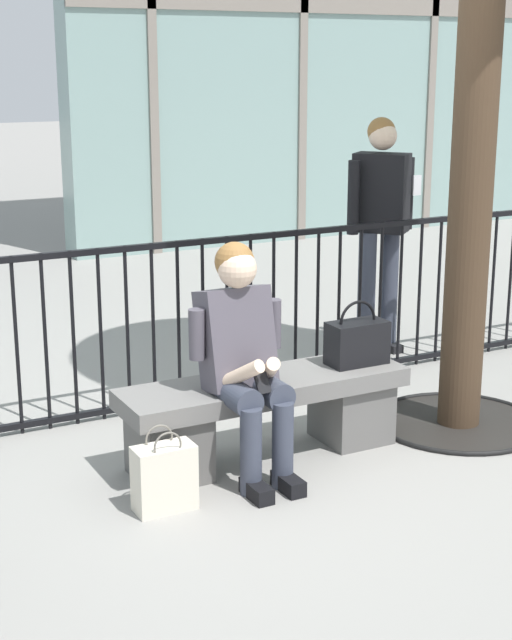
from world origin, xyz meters
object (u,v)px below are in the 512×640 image
object	(u,v)px
shopping_bag	(164,477)
handbag_on_bench	(357,342)
stone_bench	(265,410)
bystander_at_railing	(380,217)
seated_person_with_phone	(244,354)

from	to	relation	value
shopping_bag	handbag_on_bench	bearing A→B (deg)	14.22
stone_bench	handbag_on_bench	bearing A→B (deg)	-0.99
stone_bench	shopping_bag	size ratio (longest dim) A/B	3.84
shopping_bag	bystander_at_railing	bearing A→B (deg)	35.38
handbag_on_bench	shopping_bag	world-z (taller)	handbag_on_bench
stone_bench	seated_person_with_phone	xyz separation A→B (m)	(-0.19, -0.13, 0.38)
shopping_bag	bystander_at_railing	xyz separation A→B (m)	(2.41, 1.71, 0.83)
stone_bench	handbag_on_bench	world-z (taller)	handbag_on_bench
stone_bench	bystander_at_railing	distance (m)	2.29
shopping_bag	bystander_at_railing	distance (m)	3.08
seated_person_with_phone	handbag_on_bench	xyz separation A→B (m)	(0.77, 0.12, -0.07)
handbag_on_bench	shopping_bag	xyz separation A→B (m)	(-1.31, -0.33, -0.41)
stone_bench	seated_person_with_phone	bearing A→B (deg)	-146.12
seated_person_with_phone	bystander_at_railing	size ratio (longest dim) A/B	0.71
stone_bench	shopping_bag	world-z (taller)	stone_bench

